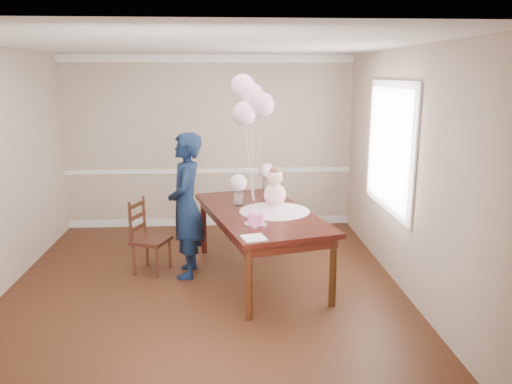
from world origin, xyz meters
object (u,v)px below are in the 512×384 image
birthday_cake (256,219)px  woman (186,206)px  dining_chair_seat (151,240)px  dining_table_top (260,213)px

birthday_cake → woman: 1.02m
dining_chair_seat → woman: woman is taller
woman → dining_chair_seat: bearing=-104.3°
dining_table_top → woman: (-0.88, 0.11, 0.08)m
woman → dining_table_top: bearing=83.9°
birthday_cake → dining_chair_seat: 1.54m
birthday_cake → dining_chair_seat: bearing=148.3°
dining_table_top → dining_chair_seat: size_ratio=5.57×
dining_chair_seat → dining_table_top: bearing=11.5°
dining_chair_seat → woman: size_ratio=0.23×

